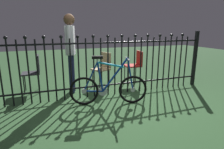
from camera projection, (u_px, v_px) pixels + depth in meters
ground_plane at (120, 103)px, 3.72m from camera, size 20.00×20.00×0.00m
iron_fence at (107, 64)px, 4.03m from camera, size 4.57×0.07×1.36m
bicycle at (109, 88)px, 3.61m from camera, size 1.45×0.48×0.94m
chair_tan at (103, 66)px, 4.68m from camera, size 0.48×0.47×0.85m
chair_charcoal at (34, 70)px, 4.30m from camera, size 0.39×0.38×0.85m
chair_red at (135, 64)px, 4.89m from camera, size 0.43×0.43×0.86m
person_visitor at (70, 47)px, 4.13m from camera, size 0.25×0.46×1.72m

